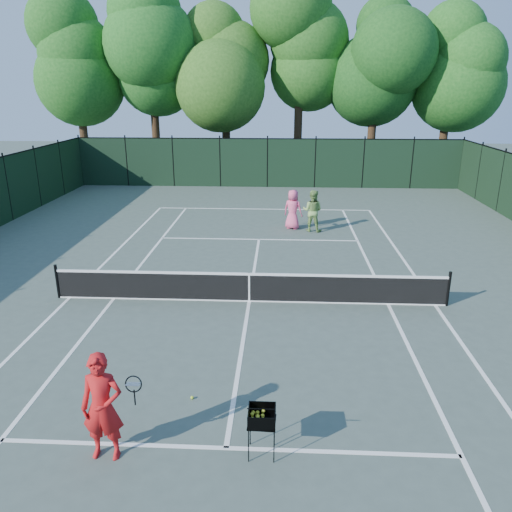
{
  "coord_description": "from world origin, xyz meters",
  "views": [
    {
      "loc": [
        0.9,
        -13.65,
        6.09
      ],
      "look_at": [
        0.15,
        1.0,
        1.1
      ],
      "focal_mm": 35.0,
      "sensor_mm": 36.0,
      "label": 1
    }
  ],
  "objects_px": {
    "coach": "(103,407)",
    "ball_hopper": "(262,417)",
    "player_pink": "(293,209)",
    "player_green": "(312,211)",
    "loose_ball_midcourt": "(192,398)"
  },
  "relations": [
    {
      "from": "ball_hopper",
      "to": "loose_ball_midcourt",
      "type": "xyz_separation_m",
      "value": [
        -1.5,
        1.53,
        -0.72
      ]
    },
    {
      "from": "coach",
      "to": "player_green",
      "type": "distance_m",
      "value": 15.14
    },
    {
      "from": "player_pink",
      "to": "ball_hopper",
      "type": "height_order",
      "value": "player_pink"
    },
    {
      "from": "coach",
      "to": "loose_ball_midcourt",
      "type": "height_order",
      "value": "coach"
    },
    {
      "from": "player_green",
      "to": "ball_hopper",
      "type": "bearing_deg",
      "value": 100.48
    },
    {
      "from": "ball_hopper",
      "to": "loose_ball_midcourt",
      "type": "bearing_deg",
      "value": 137.63
    },
    {
      "from": "coach",
      "to": "ball_hopper",
      "type": "xyz_separation_m",
      "value": [
        2.68,
        0.19,
        -0.23
      ]
    },
    {
      "from": "coach",
      "to": "ball_hopper",
      "type": "height_order",
      "value": "coach"
    },
    {
      "from": "coach",
      "to": "ball_hopper",
      "type": "distance_m",
      "value": 2.69
    },
    {
      "from": "player_pink",
      "to": "player_green",
      "type": "height_order",
      "value": "player_green"
    },
    {
      "from": "player_green",
      "to": "player_pink",
      "type": "bearing_deg",
      "value": -4.83
    },
    {
      "from": "coach",
      "to": "ball_hopper",
      "type": "relative_size",
      "value": 2.18
    },
    {
      "from": "coach",
      "to": "player_green",
      "type": "xyz_separation_m",
      "value": [
        4.33,
        14.51,
        -0.07
      ]
    },
    {
      "from": "ball_hopper",
      "to": "loose_ball_midcourt",
      "type": "relative_size",
      "value": 13.28
    },
    {
      "from": "player_pink",
      "to": "loose_ball_midcourt",
      "type": "distance_m",
      "value": 13.37
    }
  ]
}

